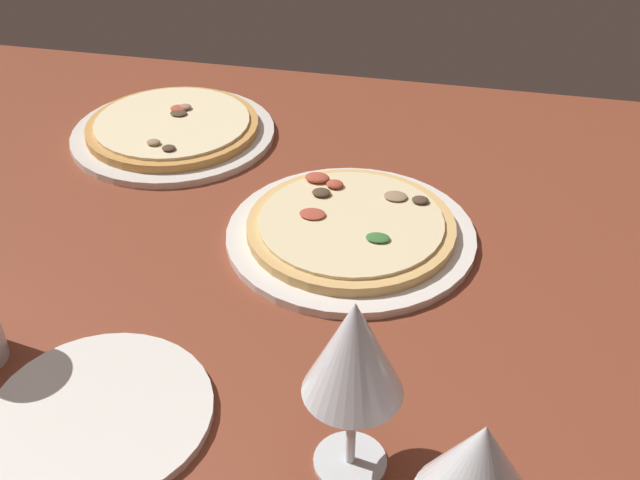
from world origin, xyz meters
TOP-DOWN VIEW (x-y plane):
  - dining_table at (0.00, 0.00)cm, footprint 150.00×110.00cm
  - pizza_main at (-4.97, -10.38)cm, footprint 28.60×28.60cm
  - pizza_side at (23.82, -29.24)cm, footprint 28.34×28.34cm
  - wine_glass_far at (-20.19, 28.27)cm, footprint 8.28×8.28cm
  - wine_glass_near at (-10.68, 20.88)cm, footprint 7.80×7.80cm
  - side_plate at (11.40, 20.67)cm, footprint 19.63×19.63cm

SIDE VIEW (x-z plane):
  - dining_table at x=0.00cm, z-range 0.00..4.00cm
  - side_plate at x=11.40cm, z-range 4.00..4.90cm
  - pizza_main at x=-4.97cm, z-range 3.48..6.86cm
  - pizza_side at x=23.82cm, z-range 3.54..6.80cm
  - wine_glass_far at x=-20.19cm, z-range 7.35..22.52cm
  - wine_glass_near at x=-10.68cm, z-range 7.85..25.02cm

